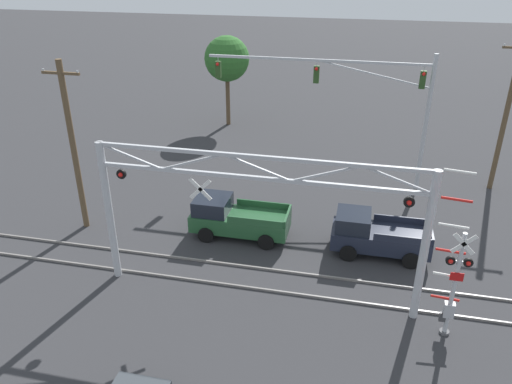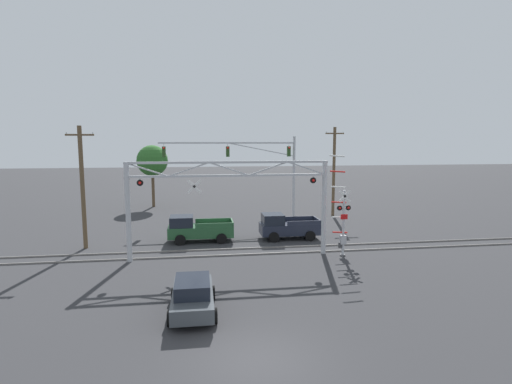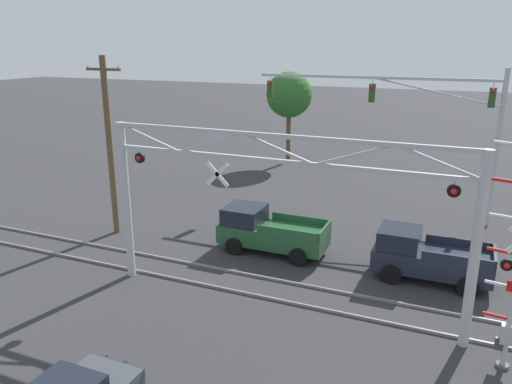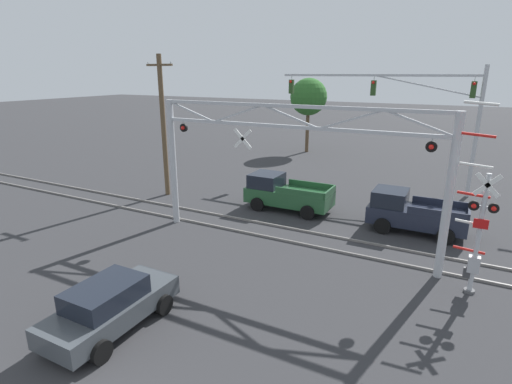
{
  "view_description": "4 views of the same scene",
  "coord_description": "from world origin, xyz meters",
  "px_view_note": "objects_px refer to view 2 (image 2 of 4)",
  "views": [
    {
      "loc": [
        3.49,
        -3.85,
        12.49
      ],
      "look_at": [
        -0.52,
        14.07,
        3.47
      ],
      "focal_mm": 35.0,
      "sensor_mm": 36.0,
      "label": 1
    },
    {
      "loc": [
        -1.81,
        -12.26,
        7.23
      ],
      "look_at": [
        1.78,
        12.82,
        3.96
      ],
      "focal_mm": 28.0,
      "sensor_mm": 36.0,
      "label": 2
    },
    {
      "loc": [
        5.43,
        -2.54,
        8.73
      ],
      "look_at": [
        -0.97,
        12.45,
        3.83
      ],
      "focal_mm": 35.0,
      "sensor_mm": 36.0,
      "label": 3
    },
    {
      "loc": [
        6.24,
        -2.88,
        7.2
      ],
      "look_at": [
        -1.15,
        11.2,
        2.43
      ],
      "focal_mm": 28.0,
      "sensor_mm": 36.0,
      "label": 4
    }
  ],
  "objects_px": {
    "pickup_truck_lead": "(197,229)",
    "utility_pole_left": "(82,186)",
    "crossing_gantry": "(229,196)",
    "traffic_signal_span": "(260,162)",
    "crossing_signal_mast": "(342,222)",
    "pickup_truck_following": "(286,227)",
    "background_tree_beyond_span": "(152,161)",
    "utility_pole_right": "(334,170)",
    "sedan_waiting": "(193,295)"
  },
  "relations": [
    {
      "from": "sedan_waiting",
      "to": "pickup_truck_lead",
      "type": "bearing_deg",
      "value": 89.28
    },
    {
      "from": "crossing_signal_mast",
      "to": "pickup_truck_lead",
      "type": "height_order",
      "value": "crossing_signal_mast"
    },
    {
      "from": "traffic_signal_span",
      "to": "background_tree_beyond_span",
      "type": "distance_m",
      "value": 13.78
    },
    {
      "from": "pickup_truck_following",
      "to": "sedan_waiting",
      "type": "bearing_deg",
      "value": -119.1
    },
    {
      "from": "utility_pole_right",
      "to": "background_tree_beyond_span",
      "type": "relative_size",
      "value": 1.26
    },
    {
      "from": "pickup_truck_following",
      "to": "background_tree_beyond_span",
      "type": "xyz_separation_m",
      "value": [
        -11.35,
        16.27,
        4.13
      ]
    },
    {
      "from": "pickup_truck_following",
      "to": "background_tree_beyond_span",
      "type": "distance_m",
      "value": 20.26
    },
    {
      "from": "crossing_gantry",
      "to": "traffic_signal_span",
      "type": "height_order",
      "value": "traffic_signal_span"
    },
    {
      "from": "crossing_signal_mast",
      "to": "utility_pole_left",
      "type": "relative_size",
      "value": 0.78
    },
    {
      "from": "utility_pole_left",
      "to": "utility_pole_right",
      "type": "xyz_separation_m",
      "value": [
        20.49,
        9.06,
        0.15
      ]
    },
    {
      "from": "pickup_truck_lead",
      "to": "pickup_truck_following",
      "type": "relative_size",
      "value": 1.07
    },
    {
      "from": "crossing_signal_mast",
      "to": "background_tree_beyond_span",
      "type": "distance_m",
      "value": 25.45
    },
    {
      "from": "crossing_gantry",
      "to": "utility_pole_left",
      "type": "bearing_deg",
      "value": 159.71
    },
    {
      "from": "utility_pole_right",
      "to": "pickup_truck_following",
      "type": "bearing_deg",
      "value": -127.75
    },
    {
      "from": "pickup_truck_lead",
      "to": "sedan_waiting",
      "type": "xyz_separation_m",
      "value": [
        -0.15,
        -12.11,
        -0.16
      ]
    },
    {
      "from": "traffic_signal_span",
      "to": "utility_pole_left",
      "type": "relative_size",
      "value": 1.49
    },
    {
      "from": "pickup_truck_following",
      "to": "utility_pole_right",
      "type": "distance_m",
      "value": 11.15
    },
    {
      "from": "pickup_truck_following",
      "to": "utility_pole_right",
      "type": "height_order",
      "value": "utility_pole_right"
    },
    {
      "from": "sedan_waiting",
      "to": "utility_pole_right",
      "type": "xyz_separation_m",
      "value": [
        13.17,
        20.37,
        3.64
      ]
    },
    {
      "from": "crossing_gantry",
      "to": "traffic_signal_span",
      "type": "distance_m",
      "value": 12.22
    },
    {
      "from": "crossing_gantry",
      "to": "pickup_truck_following",
      "type": "bearing_deg",
      "value": 42.8
    },
    {
      "from": "sedan_waiting",
      "to": "traffic_signal_span",
      "type": "bearing_deg",
      "value": 73.19
    },
    {
      "from": "traffic_signal_span",
      "to": "utility_pole_left",
      "type": "height_order",
      "value": "utility_pole_left"
    },
    {
      "from": "sedan_waiting",
      "to": "utility_pole_left",
      "type": "relative_size",
      "value": 0.5
    },
    {
      "from": "crossing_gantry",
      "to": "background_tree_beyond_span",
      "type": "distance_m",
      "value": 21.59
    },
    {
      "from": "traffic_signal_span",
      "to": "pickup_truck_lead",
      "type": "relative_size",
      "value": 2.65
    },
    {
      "from": "crossing_gantry",
      "to": "pickup_truck_lead",
      "type": "bearing_deg",
      "value": 115.03
    },
    {
      "from": "traffic_signal_span",
      "to": "sedan_waiting",
      "type": "height_order",
      "value": "traffic_signal_span"
    },
    {
      "from": "sedan_waiting",
      "to": "utility_pole_right",
      "type": "distance_m",
      "value": 24.53
    },
    {
      "from": "crossing_gantry",
      "to": "sedan_waiting",
      "type": "bearing_deg",
      "value": -105.45
    },
    {
      "from": "utility_pole_left",
      "to": "background_tree_beyond_span",
      "type": "distance_m",
      "value": 17.17
    },
    {
      "from": "traffic_signal_span",
      "to": "sedan_waiting",
      "type": "distance_m",
      "value": 20.75
    },
    {
      "from": "crossing_signal_mast",
      "to": "traffic_signal_span",
      "type": "xyz_separation_m",
      "value": [
        -3.33,
        12.27,
        3.14
      ]
    },
    {
      "from": "sedan_waiting",
      "to": "utility_pole_right",
      "type": "height_order",
      "value": "utility_pole_right"
    },
    {
      "from": "utility_pole_left",
      "to": "crossing_signal_mast",
      "type": "bearing_deg",
      "value": -14.34
    },
    {
      "from": "pickup_truck_lead",
      "to": "background_tree_beyond_span",
      "type": "distance_m",
      "value": 17.36
    },
    {
      "from": "utility_pole_right",
      "to": "sedan_waiting",
      "type": "bearing_deg",
      "value": -122.87
    },
    {
      "from": "pickup_truck_lead",
      "to": "utility_pole_left",
      "type": "relative_size",
      "value": 0.56
    },
    {
      "from": "sedan_waiting",
      "to": "crossing_gantry",
      "type": "bearing_deg",
      "value": 74.55
    },
    {
      "from": "pickup_truck_following",
      "to": "utility_pole_right",
      "type": "bearing_deg",
      "value": 52.25
    },
    {
      "from": "pickup_truck_lead",
      "to": "utility_pole_left",
      "type": "height_order",
      "value": "utility_pole_left"
    },
    {
      "from": "utility_pole_right",
      "to": "background_tree_beyond_span",
      "type": "height_order",
      "value": "utility_pole_right"
    },
    {
      "from": "traffic_signal_span",
      "to": "pickup_truck_lead",
      "type": "height_order",
      "value": "traffic_signal_span"
    },
    {
      "from": "utility_pole_right",
      "to": "traffic_signal_span",
      "type": "bearing_deg",
      "value": -172.2
    },
    {
      "from": "crossing_gantry",
      "to": "sedan_waiting",
      "type": "xyz_separation_m",
      "value": [
        -2.16,
        -7.81,
        -3.11
      ]
    },
    {
      "from": "pickup_truck_lead",
      "to": "utility_pole_right",
      "type": "height_order",
      "value": "utility_pole_right"
    },
    {
      "from": "traffic_signal_span",
      "to": "sedan_waiting",
      "type": "bearing_deg",
      "value": -106.81
    },
    {
      "from": "crossing_gantry",
      "to": "crossing_signal_mast",
      "type": "xyz_separation_m",
      "value": [
        7.02,
        -0.71,
        -1.67
      ]
    },
    {
      "from": "utility_pole_right",
      "to": "crossing_gantry",
      "type": "bearing_deg",
      "value": -131.23
    },
    {
      "from": "sedan_waiting",
      "to": "utility_pole_left",
      "type": "distance_m",
      "value": 13.93
    }
  ]
}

